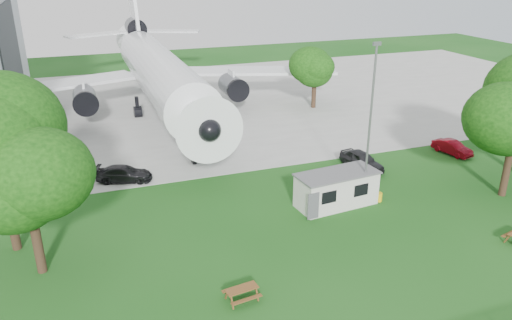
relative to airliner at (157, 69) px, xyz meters
name	(u,v)px	position (x,y,z in m)	size (l,w,h in m)	color
ground	(298,269)	(2.00, -35.86, -5.27)	(160.00, 160.00, 0.00)	#275E1F
concrete_apron	(173,106)	(2.00, 2.14, -5.25)	(120.00, 46.00, 0.03)	#B7B7B2
airliner	(157,69)	(0.00, 0.00, 0.00)	(46.36, 47.73, 17.69)	white
site_cabin	(337,189)	(8.17, -29.11, -3.96)	(6.87, 3.29, 2.62)	beige
picnic_west	(242,300)	(-2.12, -37.46, -5.27)	(1.80, 1.50, 0.76)	brown
lamp_mast	(369,129)	(10.20, -29.66, 0.73)	(0.16, 0.16, 12.00)	slate
tree_west_small	(26,182)	(-12.43, -30.84, 0.55)	(6.39, 6.39, 9.03)	#382619
tree_far_apron	(315,68)	(18.35, -4.50, -0.33)	(5.47, 5.47, 7.69)	#382619
car_ne_hatch	(362,161)	(13.64, -23.69, -4.49)	(1.85, 4.60, 1.57)	black
car_ne_sedan	(452,148)	(23.63, -23.51, -4.62)	(1.37, 3.92, 1.29)	maroon
car_apron_van	(124,174)	(-6.37, -19.23, -4.61)	(1.86, 4.58, 1.33)	black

